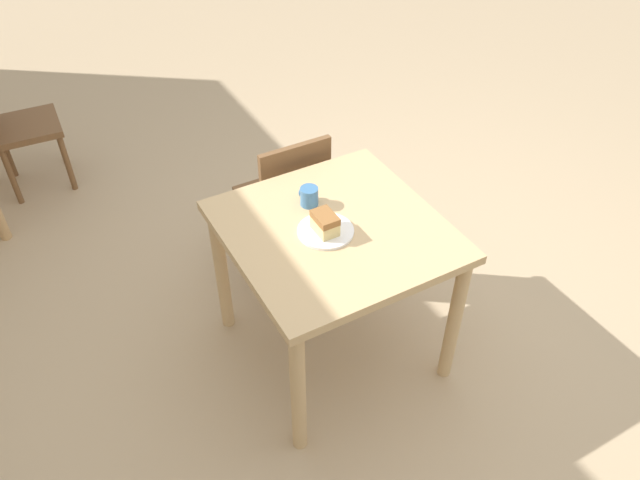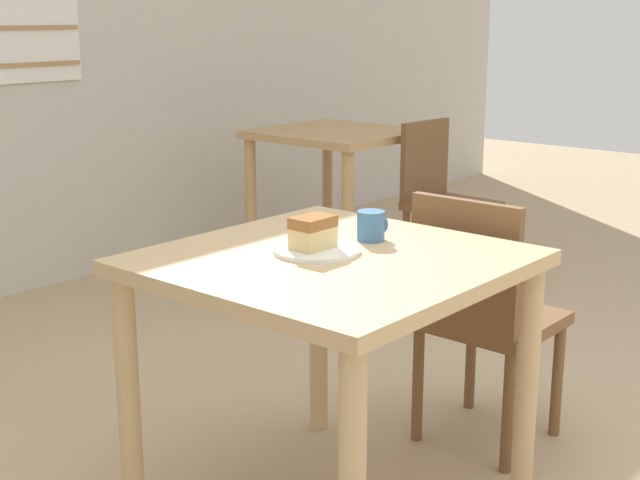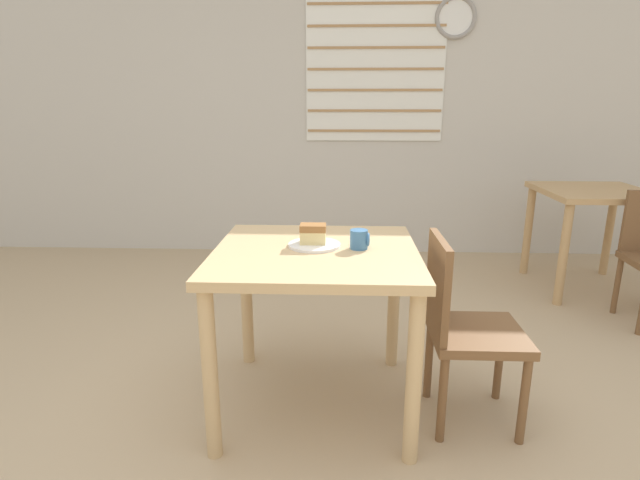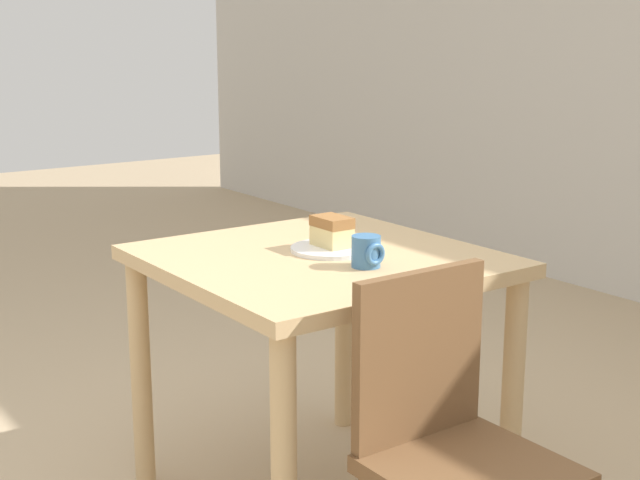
{
  "view_description": "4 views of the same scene",
  "coord_description": "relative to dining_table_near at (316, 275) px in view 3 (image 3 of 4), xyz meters",
  "views": [
    {
      "loc": [
        -1.67,
        1.51,
        2.35
      ],
      "look_at": [
        -0.08,
        0.62,
        0.76
      ],
      "focal_mm": 35.0,
      "sensor_mm": 36.0,
      "label": 1
    },
    {
      "loc": [
        -1.72,
        -0.89,
        1.35
      ],
      "look_at": [
        -0.02,
        0.56,
        0.78
      ],
      "focal_mm": 50.0,
      "sensor_mm": 36.0,
      "label": 2
    },
    {
      "loc": [
        0.09,
        -1.52,
        1.35
      ],
      "look_at": [
        -0.0,
        0.56,
        0.78
      ],
      "focal_mm": 28.0,
      "sensor_mm": 36.0,
      "label": 3
    },
    {
      "loc": [
        1.91,
        -0.86,
        1.33
      ],
      "look_at": [
        -0.08,
        0.57,
        0.77
      ],
      "focal_mm": 50.0,
      "sensor_mm": 36.0,
      "label": 4
    }
  ],
  "objects": [
    {
      "name": "wall_back",
      "position": [
        0.03,
        2.51,
        0.78
      ],
      "size": [
        10.0,
        0.1,
        2.8
      ],
      "color": "beige",
      "rests_on": "ground_plane"
    },
    {
      "name": "dining_table_near",
      "position": [
        0.0,
        0.0,
        0.0
      ],
      "size": [
        0.87,
        0.85,
        0.75
      ],
      "color": "tan",
      "rests_on": "ground_plane"
    },
    {
      "name": "dining_table_far",
      "position": [
        1.93,
        1.58,
        -0.02
      ],
      "size": [
        0.74,
        0.77,
        0.75
      ],
      "color": "tan",
      "rests_on": "ground_plane"
    },
    {
      "name": "chair_near_window",
      "position": [
        0.62,
        -0.09,
        -0.18
      ],
      "size": [
        0.38,
        0.38,
        0.82
      ],
      "rotation": [
        0.0,
        0.0,
        1.57
      ],
      "color": "brown",
      "rests_on": "ground_plane"
    },
    {
      "name": "plate",
      "position": [
        -0.01,
        0.05,
        0.12
      ],
      "size": [
        0.23,
        0.23,
        0.01
      ],
      "color": "white",
      "rests_on": "dining_table_near"
    },
    {
      "name": "cake_slice",
      "position": [
        -0.02,
        0.05,
        0.17
      ],
      "size": [
        0.11,
        0.08,
        0.08
      ],
      "color": "#E0C67F",
      "rests_on": "plate"
    },
    {
      "name": "coffee_mug",
      "position": [
        0.19,
        0.02,
        0.16
      ],
      "size": [
        0.08,
        0.08,
        0.08
      ],
      "color": "teal",
      "rests_on": "dining_table_near"
    }
  ]
}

